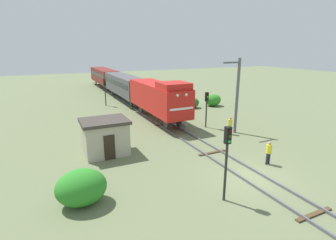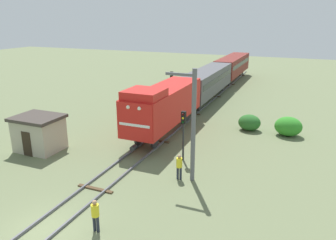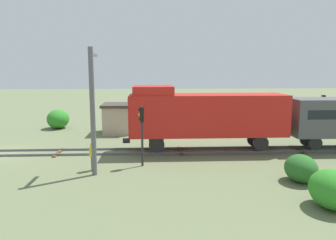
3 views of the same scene
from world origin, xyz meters
TOP-DOWN VIEW (x-y plane):
  - ground_plane at (0.00, 0.00)m, footprint 157.07×157.07m
  - railway_track at (0.00, 0.00)m, footprint 2.40×104.71m
  - locomotive at (0.00, 14.82)m, footprint 2.90×11.60m
  - passenger_car_leading at (0.00, 28.16)m, footprint 2.84×14.00m
  - passenger_car_trailing at (0.00, 42.76)m, footprint 2.84×14.00m
  - traffic_signal_mid at (3.40, 10.42)m, footprint 0.32×0.34m
  - traffic_signal_far at (-3.60, 25.43)m, footprint 0.32×0.34m
  - worker_near_track at (2.40, 1.01)m, footprint 0.38×0.38m
  - worker_by_signal at (4.20, 7.53)m, footprint 0.38×0.38m
  - catenary_mast at (4.93, 7.77)m, footprint 1.94×0.28m
  - relay_hut at (-7.50, 7.92)m, footprint 3.50×2.90m
  - bush_near at (6.73, 18.89)m, footprint 2.01×1.64m
  - bush_far at (10.08, 18.72)m, footprint 2.32×1.90m

SIDE VIEW (x-z plane):
  - ground_plane at x=0.00m, z-range 0.00..0.00m
  - railway_track at x=0.00m, z-range -0.01..0.15m
  - bush_near at x=6.73m, z-range 0.00..1.46m
  - bush_far at x=10.08m, z-range 0.00..1.69m
  - worker_near_track at x=2.40m, z-range 0.15..1.85m
  - worker_by_signal at x=4.20m, z-range 0.15..1.85m
  - relay_hut at x=-7.50m, z-range 0.02..2.76m
  - passenger_car_leading at x=0.00m, z-range 0.69..4.35m
  - passenger_car_trailing at x=0.00m, z-range 0.69..4.35m
  - traffic_signal_mid at x=3.40m, z-range 0.73..4.41m
  - traffic_signal_far at x=-3.60m, z-range 0.75..4.53m
  - locomotive at x=0.00m, z-range 0.47..5.07m
  - catenary_mast at x=4.93m, z-range 0.24..7.35m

